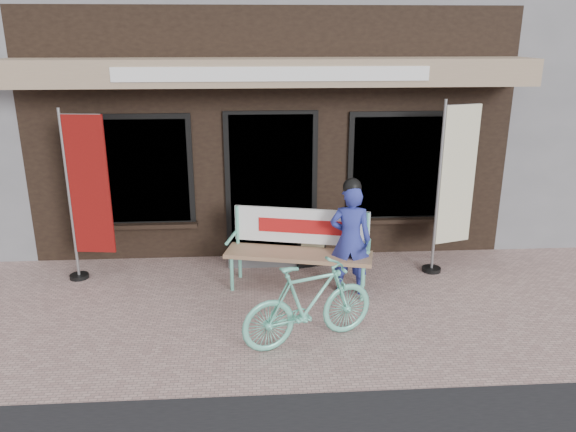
{
  "coord_description": "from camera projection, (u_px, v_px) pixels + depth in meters",
  "views": [
    {
      "loc": [
        -0.28,
        -5.98,
        3.24
      ],
      "look_at": [
        0.16,
        0.7,
        1.05
      ],
      "focal_mm": 35.0,
      "sensor_mm": 36.0,
      "label": 1
    }
  ],
  "objects": [
    {
      "name": "nobori_red",
      "position": [
        87.0,
        195.0,
        7.4
      ],
      "size": [
        0.69,
        0.28,
        2.34
      ],
      "rotation": [
        0.0,
        0.0,
        -0.12
      ],
      "color": "gray",
      "rests_on": "ground"
    },
    {
      "name": "bench",
      "position": [
        300.0,
        243.0,
        7.39
      ],
      "size": [
        1.97,
        0.92,
        1.04
      ],
      "rotation": [
        0.0,
        0.0,
        -0.24
      ],
      "color": "#6BD2B4",
      "rests_on": "ground"
    },
    {
      "name": "nobori_cream",
      "position": [
        454.0,
        185.0,
        7.71
      ],
      "size": [
        0.72,
        0.35,
        2.43
      ],
      "rotation": [
        0.0,
        0.0,
        0.29
      ],
      "color": "gray",
      "rests_on": "ground"
    },
    {
      "name": "storefront",
      "position": [
        264.0,
        47.0,
        10.48
      ],
      "size": [
        7.0,
        6.77,
        6.0
      ],
      "color": "black",
      "rests_on": "ground"
    },
    {
      "name": "menu_stand",
      "position": [
        312.0,
        239.0,
        8.05
      ],
      "size": [
        0.42,
        0.19,
        0.83
      ],
      "rotation": [
        0.0,
        0.0,
        0.26
      ],
      "color": "black",
      "rests_on": "ground"
    },
    {
      "name": "bicycle",
      "position": [
        309.0,
        303.0,
        6.05
      ],
      "size": [
        1.61,
        0.96,
        0.93
      ],
      "primitive_type": "imported",
      "rotation": [
        0.0,
        0.0,
        1.94
      ],
      "color": "#6BD2B4",
      "rests_on": "ground"
    },
    {
      "name": "person",
      "position": [
        350.0,
        238.0,
        7.15
      ],
      "size": [
        0.58,
        0.44,
        1.54
      ],
      "rotation": [
        0.0,
        0.0,
        -0.18
      ],
      "color": "navy",
      "rests_on": "ground"
    },
    {
      "name": "ground",
      "position": [
        278.0,
        318.0,
        6.7
      ],
      "size": [
        70.0,
        70.0,
        0.0
      ],
      "primitive_type": "plane",
      "color": "tan",
      "rests_on": "ground"
    }
  ]
}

